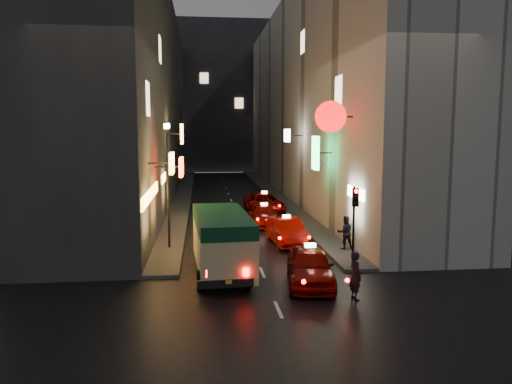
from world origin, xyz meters
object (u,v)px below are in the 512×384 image
object	(u,v)px
pedestrian_crossing	(356,273)
traffic_light	(355,209)
taxi_near	(310,263)
lamp_post	(168,177)
minibus	(222,236)

from	to	relation	value
pedestrian_crossing	traffic_light	distance (m)	4.27
taxi_near	lamp_post	bearing A→B (deg)	132.76
traffic_light	lamp_post	size ratio (longest dim) A/B	0.56
traffic_light	taxi_near	bearing A→B (deg)	-142.10
minibus	traffic_light	size ratio (longest dim) A/B	1.76
minibus	taxi_near	bearing A→B (deg)	-27.48
taxi_near	pedestrian_crossing	bearing A→B (deg)	-57.67
minibus	pedestrian_crossing	world-z (taller)	minibus
taxi_near	minibus	bearing A→B (deg)	152.52
pedestrian_crossing	lamp_post	distance (m)	11.24
pedestrian_crossing	traffic_light	bearing A→B (deg)	-25.24
pedestrian_crossing	taxi_near	bearing A→B (deg)	23.54
minibus	lamp_post	world-z (taller)	lamp_post
pedestrian_crossing	traffic_light	size ratio (longest dim) A/B	0.57
taxi_near	pedestrian_crossing	world-z (taller)	pedestrian_crossing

